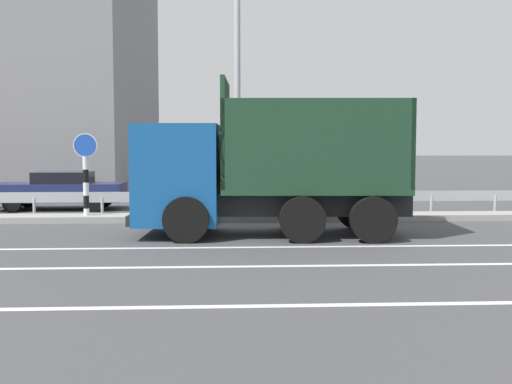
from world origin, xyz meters
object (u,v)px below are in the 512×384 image
object	(u,v)px
parked_car_5	(233,187)
street_lamp_2	(237,42)
parked_car_4	(61,190)
median_road_sign	(86,176)
dump_truck	(237,179)

from	to	relation	value
parked_car_5	street_lamp_2	bearing A→B (deg)	176.91
street_lamp_2	parked_car_4	world-z (taller)	street_lamp_2
street_lamp_2	parked_car_4	xyz separation A→B (m)	(-6.01, 3.70, -4.42)
median_road_sign	parked_car_5	world-z (taller)	median_road_sign
dump_truck	median_road_sign	world-z (taller)	dump_truck
dump_truck	parked_car_5	bearing A→B (deg)	3.36
median_road_sign	dump_truck	bearing A→B (deg)	-34.42
dump_truck	parked_car_4	bearing A→B (deg)	46.10
dump_truck	parked_car_5	size ratio (longest dim) A/B	1.56
parked_car_4	parked_car_5	xyz separation A→B (m)	(5.92, 0.01, 0.09)
dump_truck	median_road_sign	size ratio (longest dim) A/B	2.62
median_road_sign	street_lamp_2	xyz separation A→B (m)	(4.35, -0.26, 3.79)
dump_truck	street_lamp_2	bearing A→B (deg)	1.70
dump_truck	street_lamp_2	distance (m)	4.60
street_lamp_2	parked_car_5	xyz separation A→B (m)	(-0.10, 3.71, -4.33)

